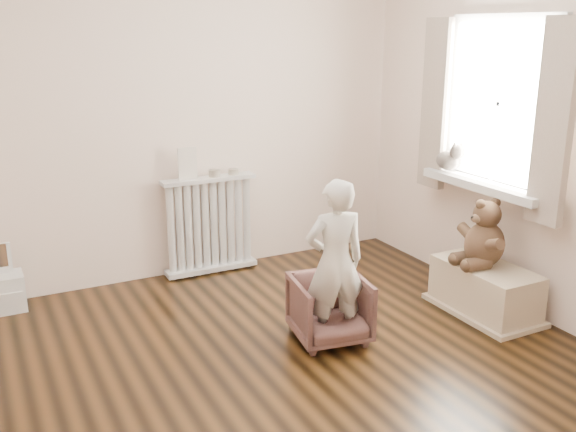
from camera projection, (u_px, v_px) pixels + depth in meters
name	position (u px, v px, depth m)	size (l,w,h in m)	color
floor	(300.00, 363.00, 3.91)	(3.60, 3.60, 0.01)	black
back_wall	(194.00, 115.00, 5.08)	(3.60, 0.02, 2.60)	white
front_wall	(573.00, 250.00, 2.00)	(3.60, 0.02, 2.60)	white
right_wall	(536.00, 130.00, 4.32)	(0.02, 3.60, 2.60)	white
window	(501.00, 104.00, 4.52)	(0.03, 0.90, 1.10)	white
window_sill	(484.00, 185.00, 4.65)	(0.22, 1.10, 0.06)	silver
curtain_left	(554.00, 124.00, 4.00)	(0.06, 0.26, 1.30)	#BAA996
curtain_right	(435.00, 105.00, 4.98)	(0.06, 0.26, 1.30)	#BAA996
radiator	(210.00, 228.00, 5.26)	(0.77, 0.15, 0.81)	silver
paper_doll	(187.00, 164.00, 5.03)	(0.15, 0.01, 0.26)	beige
tin_a	(214.00, 173.00, 5.15)	(0.09, 0.09, 0.05)	#A59E8C
tin_b	(233.00, 172.00, 5.23)	(0.08, 0.08, 0.05)	#A59E8C
armchair	(330.00, 309.00, 4.15)	(0.46, 0.47, 0.43)	brown
child	(335.00, 262.00, 4.01)	(0.39, 0.26, 1.07)	silver
toy_bench	(485.00, 286.00, 4.55)	(0.40, 0.75, 0.35)	beige
teddy_bear	(486.00, 222.00, 4.45)	(0.39, 0.30, 0.48)	#3E2A1B
plush_cat	(448.00, 158.00, 4.93)	(0.16, 0.27, 0.22)	#685E57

